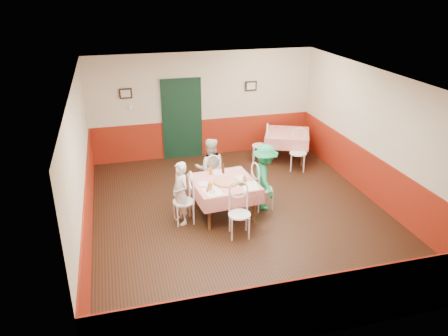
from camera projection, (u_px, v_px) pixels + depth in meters
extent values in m
plane|color=black|center=(241.00, 214.00, 9.06)|extent=(7.00, 7.00, 0.00)
plane|color=white|center=(243.00, 79.00, 7.95)|extent=(7.00, 7.00, 0.00)
cube|color=beige|center=(203.00, 105.00, 11.61)|extent=(6.00, 0.10, 2.80)
cube|color=beige|center=(324.00, 249.00, 5.40)|extent=(6.00, 0.10, 2.80)
cube|color=beige|center=(81.00, 166.00, 7.81)|extent=(0.10, 7.00, 2.80)
cube|color=beige|center=(378.00, 138.00, 9.21)|extent=(0.10, 7.00, 2.80)
cube|color=maroon|center=(204.00, 137.00, 11.96)|extent=(6.00, 0.03, 1.00)
cube|color=maroon|center=(317.00, 306.00, 5.77)|extent=(6.00, 0.03, 1.00)
cube|color=maroon|center=(88.00, 210.00, 8.17)|extent=(0.03, 7.00, 1.00)
cube|color=maroon|center=(371.00, 177.00, 9.56)|extent=(0.03, 7.00, 1.00)
cube|color=black|center=(182.00, 120.00, 11.57)|extent=(0.96, 0.06, 2.10)
cube|color=black|center=(126.00, 93.00, 10.92)|extent=(0.32, 0.03, 0.26)
cube|color=black|center=(251.00, 86.00, 11.69)|extent=(0.32, 0.03, 0.26)
cube|color=white|center=(131.00, 107.00, 11.08)|extent=(0.10, 0.03, 0.10)
cube|color=red|center=(224.00, 198.00, 8.89)|extent=(1.32, 1.32, 0.77)
cube|color=red|center=(287.00, 146.00, 11.69)|extent=(1.48, 1.48, 0.77)
cylinder|color=#B74723|center=(226.00, 182.00, 8.67)|extent=(0.52, 0.52, 0.03)
cylinder|color=white|center=(204.00, 184.00, 8.60)|extent=(0.27, 0.27, 0.01)
cylinder|color=white|center=(242.00, 178.00, 8.88)|extent=(0.27, 0.27, 0.01)
cylinder|color=white|center=(218.00, 172.00, 9.11)|extent=(0.27, 0.27, 0.01)
cylinder|color=#BF7219|center=(210.00, 186.00, 8.34)|extent=(0.09, 0.09, 0.15)
cylinder|color=#BF7219|center=(245.00, 179.00, 8.66)|extent=(0.08, 0.08, 0.14)
cylinder|color=#BF7219|center=(211.00, 171.00, 9.03)|extent=(0.08, 0.08, 0.14)
cylinder|color=#381C0A|center=(223.00, 169.00, 9.05)|extent=(0.06, 0.06, 0.21)
cylinder|color=silver|center=(211.00, 191.00, 8.22)|extent=(0.04, 0.04, 0.09)
cylinder|color=silver|center=(214.00, 192.00, 8.19)|extent=(0.04, 0.04, 0.09)
cylinder|color=#B23319|center=(207.00, 190.00, 8.27)|extent=(0.04, 0.04, 0.09)
cube|color=white|center=(213.00, 192.00, 8.30)|extent=(0.38, 0.46, 0.00)
cube|color=white|center=(250.00, 186.00, 8.54)|extent=(0.35, 0.43, 0.00)
cube|color=black|center=(242.00, 184.00, 8.58)|extent=(0.12, 0.10, 0.02)
imported|color=gray|center=(181.00, 193.00, 8.50)|extent=(0.44, 0.54, 1.29)
imported|color=gray|center=(210.00, 168.00, 9.54)|extent=(0.74, 0.62, 1.36)
imported|color=gray|center=(265.00, 177.00, 9.03)|extent=(0.60, 0.96, 1.41)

